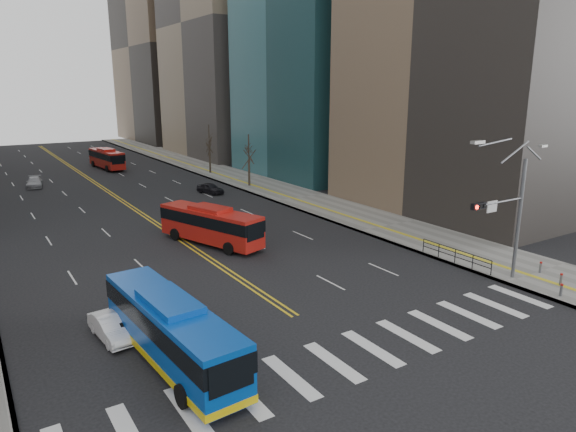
{
  "coord_description": "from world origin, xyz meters",
  "views": [
    {
      "loc": [
        -14.45,
        -16.86,
        12.36
      ],
      "look_at": [
        2.71,
        10.02,
        4.31
      ],
      "focal_mm": 32.0,
      "sensor_mm": 36.0,
      "label": 1
    }
  ],
  "objects": [
    {
      "name": "crosswalk",
      "position": [
        0.0,
        0.0,
        0.01
      ],
      "size": [
        26.7,
        4.0,
        0.01
      ],
      "color": "silver",
      "rests_on": "ground"
    },
    {
      "name": "car_silver",
      "position": [
        -7.12,
        54.25,
        0.63
      ],
      "size": [
        2.44,
        4.59,
        1.27
      ],
      "primitive_type": "imported",
      "rotation": [
        0.0,
        0.0,
        -0.16
      ],
      "color": "#95959A",
      "rests_on": "ground"
    },
    {
      "name": "pedestrian_railing",
      "position": [
        14.3,
        6.0,
        0.82
      ],
      "size": [
        0.06,
        6.06,
        1.02
      ],
      "color": "black",
      "rests_on": "sidewalk_right"
    },
    {
      "name": "signal_mast",
      "position": [
        13.77,
        2.0,
        4.86
      ],
      "size": [
        5.37,
        0.37,
        9.39
      ],
      "color": "slate",
      "rests_on": "ground"
    },
    {
      "name": "red_bus_far",
      "position": [
        4.41,
        64.84,
        1.75
      ],
      "size": [
        3.25,
        9.95,
        3.14
      ],
      "color": "red",
      "rests_on": "ground"
    },
    {
      "name": "car_dark_far",
      "position": [
        7.18,
        71.33,
        0.53
      ],
      "size": [
        2.02,
        3.93,
        1.06
      ],
      "primitive_type": "imported",
      "rotation": [
        0.0,
        0.0,
        -0.07
      ],
      "color": "black",
      "rests_on": "ground"
    },
    {
      "name": "car_dark_mid",
      "position": [
        9.99,
        38.62,
        0.63
      ],
      "size": [
        2.54,
        3.99,
        1.27
      ],
      "primitive_type": "imported",
      "rotation": [
        0.0,
        0.0,
        0.3
      ],
      "color": "black",
      "rests_on": "ground"
    },
    {
      "name": "centerline",
      "position": [
        0.0,
        55.0,
        0.01
      ],
      "size": [
        0.55,
        100.0,
        0.01
      ],
      "color": "gold",
      "rests_on": "ground"
    },
    {
      "name": "blue_bus",
      "position": [
        -7.46,
        4.0,
        1.67
      ],
      "size": [
        3.1,
        11.01,
        3.19
      ],
      "color": "#0A41A3",
      "rests_on": "ground"
    },
    {
      "name": "street_trees",
      "position": [
        -7.18,
        34.55,
        4.87
      ],
      "size": [
        35.2,
        47.2,
        7.6
      ],
      "color": "#31241E",
      "rests_on": "ground"
    },
    {
      "name": "car_white",
      "position": [
        -9.22,
        7.84,
        0.61
      ],
      "size": [
        1.67,
        3.83,
        1.22
      ],
      "primitive_type": "imported",
      "rotation": [
        0.0,
        0.0,
        0.1
      ],
      "color": "white",
      "rests_on": "ground"
    },
    {
      "name": "office_towers",
      "position": [
        0.12,
        68.51,
        23.92
      ],
      "size": [
        83.0,
        134.0,
        58.0
      ],
      "color": "gray",
      "rests_on": "ground"
    },
    {
      "name": "bollards",
      "position": [
        16.27,
        -0.17,
        0.55
      ],
      "size": [
        2.87,
        3.17,
        0.78
      ],
      "color": "slate",
      "rests_on": "sidewalk_right"
    },
    {
      "name": "red_bus_near",
      "position": [
        1.67,
        19.94,
        1.74
      ],
      "size": [
        5.32,
        9.93,
        3.12
      ],
      "color": "red",
      "rests_on": "ground"
    },
    {
      "name": "ground",
      "position": [
        0.0,
        0.0,
        0.0
      ],
      "size": [
        220.0,
        220.0,
        0.0
      ],
      "primitive_type": "plane",
      "color": "black"
    },
    {
      "name": "sidewalk_right",
      "position": [
        17.5,
        45.0,
        0.07
      ],
      "size": [
        7.0,
        130.0,
        0.15
      ],
      "primitive_type": "cube",
      "color": "slate",
      "rests_on": "ground"
    }
  ]
}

